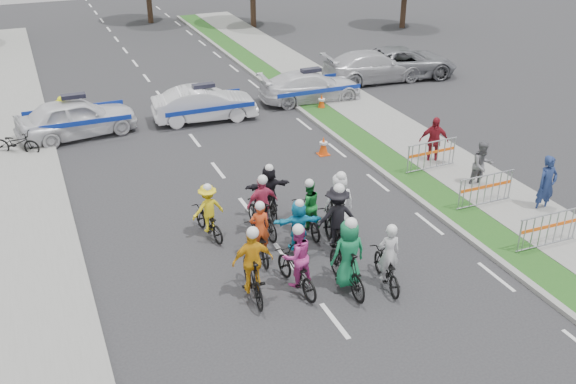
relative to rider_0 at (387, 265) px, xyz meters
name	(u,v)px	position (x,y,z in m)	size (l,w,h in m)	color
ground	(335,321)	(-1.83, -0.81, -0.59)	(90.00, 90.00, 0.00)	#28282B
curb_right	(407,191)	(3.27, 4.19, -0.53)	(0.20, 60.00, 0.12)	gray
grass_strip	(425,187)	(3.97, 4.19, -0.53)	(1.20, 60.00, 0.11)	#194D18
sidewalk_right	(471,178)	(5.77, 4.19, -0.52)	(2.40, 60.00, 0.13)	gray
sidewalk_left	(23,268)	(-8.33, 4.19, -0.52)	(3.00, 60.00, 0.13)	gray
rider_0	(387,265)	(0.00, 0.00, 0.00)	(0.91, 1.81, 1.76)	black
rider_1	(348,262)	(-0.99, 0.22, 0.20)	(0.87, 1.96, 2.04)	black
rider_2	(297,265)	(-2.14, 0.69, 0.11)	(0.85, 1.90, 1.88)	black
rider_3	(253,270)	(-3.22, 0.83, 0.17)	(1.03, 1.92, 1.98)	black
rider_4	(336,225)	(-0.43, 1.94, 0.20)	(1.23, 2.10, 2.06)	black
rider_5	(298,230)	(-1.43, 2.21, 0.12)	(1.38, 1.64, 1.66)	black
rider_6	(259,239)	(-2.46, 2.41, -0.01)	(0.76, 1.75, 1.73)	black
rider_7	(338,210)	(0.04, 2.74, 0.18)	(0.89, 1.93, 1.98)	black
rider_8	(308,213)	(-0.74, 3.11, 0.06)	(0.74, 1.71, 1.73)	black
rider_9	(262,211)	(-1.94, 3.55, 0.14)	(0.98, 1.83, 1.88)	black
rider_10	(208,215)	(-3.38, 4.02, 0.07)	(1.00, 1.71, 1.67)	black
rider_11	(269,194)	(-1.39, 4.47, 0.15)	(1.39, 1.66, 1.72)	black
police_car_0	(76,117)	(-5.87, 13.39, 0.19)	(1.82, 4.52, 1.54)	silver
police_car_1	(204,104)	(-0.81, 13.22, 0.11)	(1.48, 4.24, 1.40)	silver
police_car_2	(311,86)	(4.25, 13.77, 0.09)	(1.88, 4.63, 1.34)	silver
civilian_sedan	(374,66)	(8.36, 15.34, 0.16)	(2.07, 5.10, 1.48)	silver
civilian_suv	(403,62)	(10.06, 15.41, 0.16)	(2.48, 5.38, 1.49)	gray
spectator_0	(547,185)	(6.35, 1.49, 0.32)	(0.66, 0.44, 1.82)	navy
spectator_1	(482,165)	(5.61, 3.55, 0.23)	(0.79, 0.62, 1.63)	slate
spectator_2	(434,141)	(5.29, 5.79, 0.29)	(1.02, 0.43, 1.75)	maroon
marshal_hiviz	(65,115)	(-6.25, 13.79, 0.19)	(1.00, 0.57, 1.55)	#E4EC0C
barrier_0	(548,231)	(4.87, -0.23, -0.03)	(2.00, 0.50, 1.12)	#A5A8AD
barrier_1	(485,191)	(4.87, 2.40, -0.03)	(2.00, 0.50, 1.12)	#A5A8AD
barrier_2	(431,157)	(4.87, 5.27, -0.03)	(2.00, 0.50, 1.12)	#A5A8AD
cone_0	(323,146)	(2.13, 8.04, -0.24)	(0.40, 0.40, 0.70)	#F24C0C
cone_1	(322,102)	(4.20, 12.51, -0.24)	(0.40, 0.40, 0.70)	#F24C0C
parked_bike	(16,143)	(-8.14, 12.37, -0.13)	(0.60, 1.73, 0.91)	black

